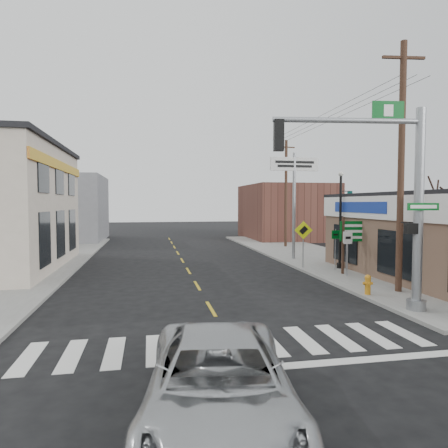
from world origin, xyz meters
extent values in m
plane|color=black|center=(0.00, 0.00, 0.00)|extent=(140.00, 140.00, 0.00)
cube|color=gray|center=(9.00, 13.00, 0.07)|extent=(6.00, 38.00, 0.13)
cube|color=gray|center=(-9.00, 13.00, 0.07)|extent=(6.00, 38.00, 0.13)
cube|color=gold|center=(0.00, 8.00, 0.01)|extent=(0.12, 56.00, 0.01)
cube|color=silver|center=(0.00, 0.40, 0.01)|extent=(11.00, 2.20, 0.01)
cube|color=brown|center=(12.00, 30.00, 2.80)|extent=(8.00, 10.00, 5.60)
cube|color=slate|center=(-11.00, 32.00, 3.20)|extent=(9.00, 10.00, 6.40)
imported|color=#B1B4B7|center=(-1.01, -3.32, 0.73)|extent=(3.14, 5.56, 1.46)
cylinder|color=gray|center=(6.69, 2.12, 3.48)|extent=(0.31, 0.31, 6.70)
cylinder|color=gray|center=(4.23, 2.12, 6.39)|extent=(4.92, 0.18, 0.18)
cube|color=black|center=(1.97, 2.12, 5.88)|extent=(0.31, 0.25, 1.01)
cube|color=#035016|center=(6.69, 1.90, 3.59)|extent=(1.06, 0.04, 0.25)
cube|color=#035016|center=(5.57, 2.12, 6.72)|extent=(1.06, 0.05, 0.61)
cube|color=black|center=(6.44, 2.07, 2.87)|extent=(0.36, 0.29, 0.36)
cube|color=#462D20|center=(7.53, 8.92, 1.57)|extent=(0.10, 0.10, 2.88)
cube|color=#462D20|center=(8.87, 8.92, 1.57)|extent=(0.10, 0.10, 2.88)
cube|color=#054523|center=(8.20, 8.86, 2.29)|extent=(1.64, 0.05, 1.03)
cylinder|color=orange|center=(6.30, 4.49, 0.44)|extent=(0.22, 0.22, 0.63)
sphere|color=orange|center=(6.30, 4.49, 0.79)|extent=(0.25, 0.25, 0.25)
cylinder|color=gray|center=(6.30, 11.14, 1.32)|extent=(0.06, 0.06, 2.37)
cube|color=#D5E00A|center=(6.30, 11.11, 2.22)|extent=(1.01, 0.03, 1.01)
cylinder|color=black|center=(8.20, 10.56, 2.69)|extent=(0.14, 0.14, 5.12)
sphere|color=silver|center=(8.20, 10.56, 5.30)|extent=(0.28, 0.28, 0.28)
cube|color=#08554E|center=(8.74, 10.56, 3.67)|extent=(0.02, 0.54, 1.38)
cylinder|color=gray|center=(7.11, 14.75, 3.53)|extent=(0.20, 0.20, 6.81)
cube|color=silver|center=(7.11, 14.75, 6.21)|extent=(3.20, 0.18, 0.85)
ellipsoid|color=#183416|center=(9.62, 4.72, 0.56)|extent=(1.16, 1.16, 0.87)
ellipsoid|color=black|center=(10.56, 6.14, 0.55)|extent=(1.12, 1.12, 0.84)
cylinder|color=#40281B|center=(7.84, 4.78, 5.12)|extent=(0.26, 0.26, 9.97)
cube|color=#40281B|center=(7.84, 4.78, 9.45)|extent=(1.73, 0.11, 0.11)
cylinder|color=#48301D|center=(9.03, 21.70, 4.49)|extent=(0.23, 0.23, 8.73)
cube|color=#48301D|center=(9.03, 21.70, 8.29)|extent=(1.52, 0.09, 0.09)
camera|label=1|loc=(-2.14, -9.67, 3.71)|focal=32.00mm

